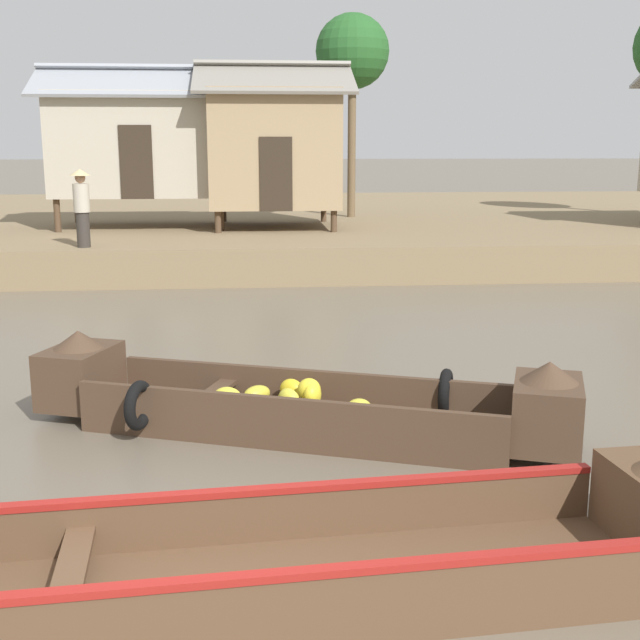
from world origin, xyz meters
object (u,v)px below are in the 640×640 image
object	(u,v)px
banana_boat	(296,403)
stilt_house_mid_left	(143,142)
stilt_house_mid_right	(274,146)
viewer_boat	(250,562)
vendor_person	(82,204)
palm_tree_near	(352,54)

from	to	relation	value
banana_boat	stilt_house_mid_left	bearing A→B (deg)	102.66
banana_boat	stilt_house_mid_right	size ratio (longest dim) A/B	1.34
viewer_boat	stilt_house_mid_right	distance (m)	17.17
banana_boat	vendor_person	size ratio (longest dim) A/B	3.44
banana_boat	vendor_person	world-z (taller)	vendor_person
banana_boat	palm_tree_near	bearing A→B (deg)	80.84
banana_boat	stilt_house_mid_left	world-z (taller)	stilt_house_mid_left
palm_tree_near	stilt_house_mid_right	bearing A→B (deg)	-129.69
banana_boat	stilt_house_mid_left	size ratio (longest dim) A/B	1.10
banana_boat	viewer_boat	size ratio (longest dim) A/B	0.85
banana_boat	stilt_house_mid_right	xyz separation A→B (m)	(0.25, 13.71, 2.60)
stilt_house_mid_right	vendor_person	world-z (taller)	stilt_house_mid_right
stilt_house_mid_left	stilt_house_mid_right	size ratio (longest dim) A/B	1.22
banana_boat	palm_tree_near	world-z (taller)	palm_tree_near
viewer_boat	vendor_person	xyz separation A→B (m)	(-3.48, 12.93, 1.47)
viewer_boat	vendor_person	size ratio (longest dim) A/B	4.07
stilt_house_mid_left	vendor_person	xyz separation A→B (m)	(-0.80, -4.44, -1.29)
stilt_house_mid_right	vendor_person	distance (m)	5.95
viewer_boat	banana_boat	bearing A→B (deg)	81.17
stilt_house_mid_right	vendor_person	xyz separation A→B (m)	(-4.23, -4.01, -1.18)
stilt_house_mid_right	palm_tree_near	xyz separation A→B (m)	(2.43, 2.93, 2.65)
vendor_person	stilt_house_mid_right	bearing A→B (deg)	43.50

